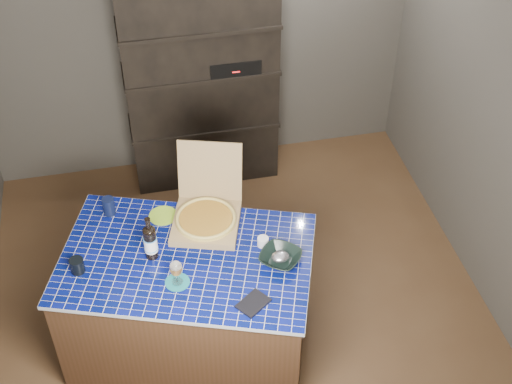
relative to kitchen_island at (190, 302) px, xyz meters
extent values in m
plane|color=brown|center=(0.37, 0.28, -0.42)|extent=(3.50, 3.50, 0.00)
plane|color=#49463F|center=(0.37, 2.03, 0.83)|extent=(3.50, 0.00, 3.50)
plane|color=#49463F|center=(2.12, 0.28, 0.83)|extent=(0.00, 3.50, 3.50)
cube|color=black|center=(0.37, 1.81, 0.48)|extent=(1.20, 0.40, 1.80)
cube|color=black|center=(0.62, 1.76, 0.70)|extent=(0.40, 0.32, 0.12)
cube|color=#402819|center=(0.00, 0.00, -0.01)|extent=(1.72, 1.38, 0.82)
cube|color=#040D46|center=(0.00, 0.00, 0.41)|extent=(1.77, 1.43, 0.03)
cube|color=#967D4D|center=(0.17, 0.25, 0.44)|extent=(0.52, 0.52, 0.05)
cube|color=#967D4D|center=(0.24, 0.49, 0.67)|extent=(0.43, 0.21, 0.41)
cylinder|color=tan|center=(0.17, 0.25, 0.47)|extent=(0.39, 0.39, 0.01)
cylinder|color=#68270B|center=(0.17, 0.25, 0.49)|extent=(0.34, 0.34, 0.01)
torus|color=tan|center=(0.17, 0.25, 0.49)|extent=(0.39, 0.39, 0.02)
cylinder|color=black|center=(-0.20, 0.06, 0.53)|extent=(0.08, 0.08, 0.22)
ellipsoid|color=black|center=(-0.20, 0.06, 0.64)|extent=(0.08, 0.08, 0.04)
cylinder|color=black|center=(-0.20, 0.06, 0.69)|extent=(0.03, 0.03, 0.09)
cylinder|color=white|center=(-0.20, 0.06, 0.52)|extent=(0.08, 0.08, 0.10)
cylinder|color=#4190DF|center=(-0.20, 0.06, 0.49)|extent=(0.08, 0.08, 0.01)
cylinder|color=#4190DF|center=(-0.20, 0.06, 0.57)|extent=(0.08, 0.08, 0.01)
cylinder|color=#166D74|center=(-0.08, -0.19, 0.42)|extent=(0.15, 0.15, 0.01)
cylinder|color=white|center=(-0.08, -0.19, 0.43)|extent=(0.07, 0.07, 0.00)
cylinder|color=white|center=(-0.08, -0.19, 0.47)|extent=(0.01, 0.01, 0.07)
ellipsoid|color=white|center=(-0.08, -0.19, 0.55)|extent=(0.08, 0.08, 0.10)
cylinder|color=#B5721C|center=(-0.08, -0.19, 0.54)|extent=(0.06, 0.06, 0.05)
cylinder|color=white|center=(-0.08, -0.19, 0.57)|extent=(0.06, 0.06, 0.02)
cylinder|color=black|center=(-0.65, 0.02, 0.47)|extent=(0.09, 0.09, 0.10)
cube|color=black|center=(0.33, -0.45, 0.43)|extent=(0.22, 0.21, 0.01)
imported|color=black|center=(0.56, -0.15, 0.45)|extent=(0.34, 0.34, 0.06)
ellipsoid|color=silver|center=(0.56, -0.15, 0.46)|extent=(0.12, 0.10, 0.05)
cylinder|color=silver|center=(0.49, 0.00, 0.45)|extent=(0.07, 0.07, 0.06)
cylinder|color=black|center=(-0.43, 0.50, 0.48)|extent=(0.08, 0.08, 0.12)
cylinder|color=#8DC029|center=(-0.09, 0.40, 0.42)|extent=(0.19, 0.19, 0.01)
camera|label=1|loc=(-0.20, -3.03, 3.62)|focal=50.00mm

